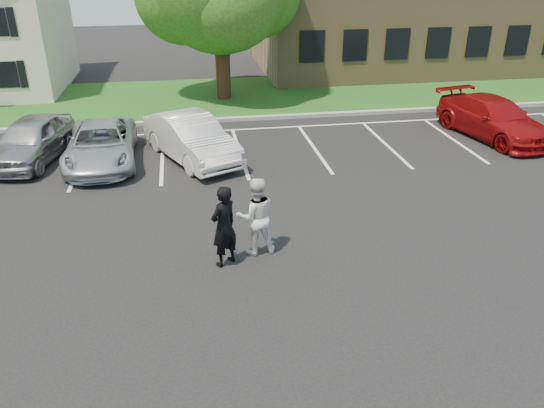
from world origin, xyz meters
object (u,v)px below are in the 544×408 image
object	(u,v)px
man_black_suit	(224,226)
man_white_shirt	(256,216)
car_silver_west	(31,140)
car_red_compact	(493,118)
car_silver_minivan	(101,144)
car_white_sedan	(191,138)

from	to	relation	value
man_black_suit	man_white_shirt	size ratio (longest dim) A/B	1.02
car_silver_west	car_red_compact	xyz separation A→B (m)	(17.22, -0.32, -0.00)
man_black_suit	car_silver_minivan	world-z (taller)	man_black_suit
car_silver_minivan	car_white_sedan	size ratio (longest dim) A/B	1.03
man_black_suit	man_white_shirt	distance (m)	0.91
man_black_suit	car_white_sedan	distance (m)	7.13
man_black_suit	car_white_sedan	size ratio (longest dim) A/B	0.42
man_white_shirt	car_silver_west	xyz separation A→B (m)	(-6.82, 7.49, -0.22)
man_black_suit	car_silver_minivan	xyz separation A→B (m)	(-3.60, 7.24, -0.32)
car_silver_minivan	car_red_compact	distance (m)	14.81
man_black_suit	car_white_sedan	world-z (taller)	man_black_suit
car_silver_west	car_red_compact	world-z (taller)	car_silver_west
car_red_compact	car_white_sedan	bearing A→B (deg)	170.85
man_black_suit	car_red_compact	distance (m)	13.53
man_white_shirt	car_white_sedan	distance (m)	6.83
man_white_shirt	car_white_sedan	size ratio (longest dim) A/B	0.41
car_silver_west	car_white_sedan	xyz separation A→B (m)	(5.48, -0.79, 0.02)
man_black_suit	car_red_compact	world-z (taller)	man_black_suit
man_white_shirt	car_silver_west	world-z (taller)	man_white_shirt
car_silver_west	car_white_sedan	bearing A→B (deg)	3.34
car_silver_west	car_white_sedan	distance (m)	5.54
car_red_compact	man_black_suit	bearing A→B (deg)	-157.37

